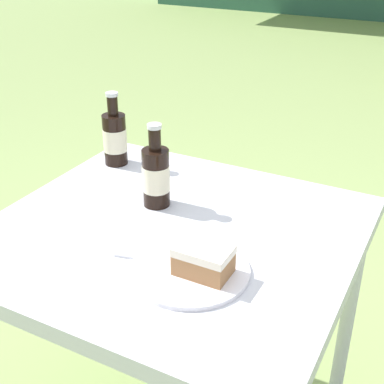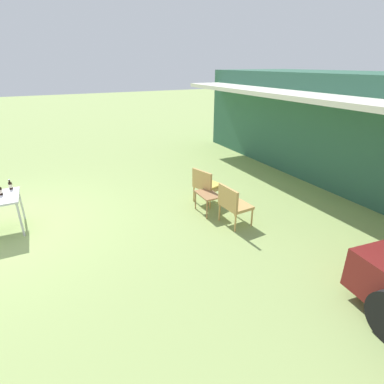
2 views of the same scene
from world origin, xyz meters
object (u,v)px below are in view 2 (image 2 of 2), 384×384
at_px(wicker_chair_plain, 233,203).
at_px(garden_side_table, 208,196).
at_px(wicker_chair_cushioned, 207,184).
at_px(cola_bottle_near, 0,191).
at_px(cola_bottle_far, 10,185).

bearing_deg(wicker_chair_plain, garden_side_table, 10.40).
height_order(wicker_chair_cushioned, wicker_chair_plain, same).
bearing_deg(cola_bottle_near, cola_bottle_far, 145.74).
relative_size(wicker_chair_plain, cola_bottle_near, 3.98).
bearing_deg(wicker_chair_cushioned, cola_bottle_far, 60.13).
bearing_deg(cola_bottle_near, wicker_chair_plain, 65.54).
height_order(wicker_chair_plain, cola_bottle_near, cola_bottle_near).
distance_m(wicker_chair_cushioned, cola_bottle_far, 4.11).
bearing_deg(wicker_chair_plain, cola_bottle_far, 57.65).
relative_size(wicker_chair_plain, garden_side_table, 1.44).
bearing_deg(cola_bottle_far, wicker_chair_plain, 61.97).
height_order(wicker_chair_cushioned, cola_bottle_far, cola_bottle_far).
bearing_deg(garden_side_table, wicker_chair_cushioned, 154.28).
distance_m(wicker_chair_plain, garden_side_table, 0.74).
xyz_separation_m(wicker_chair_cushioned, cola_bottle_near, (-0.73, -4.14, 0.33)).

